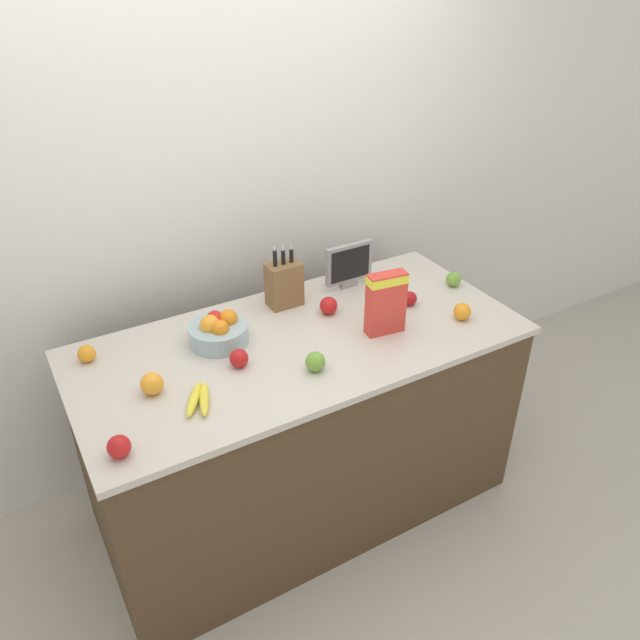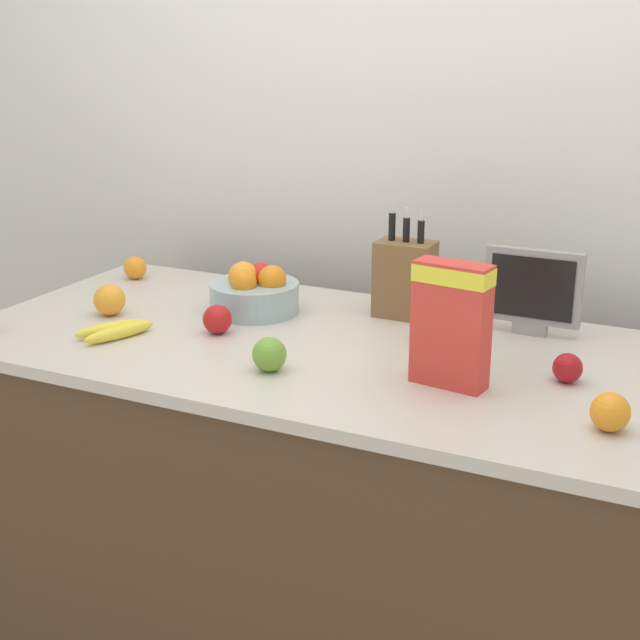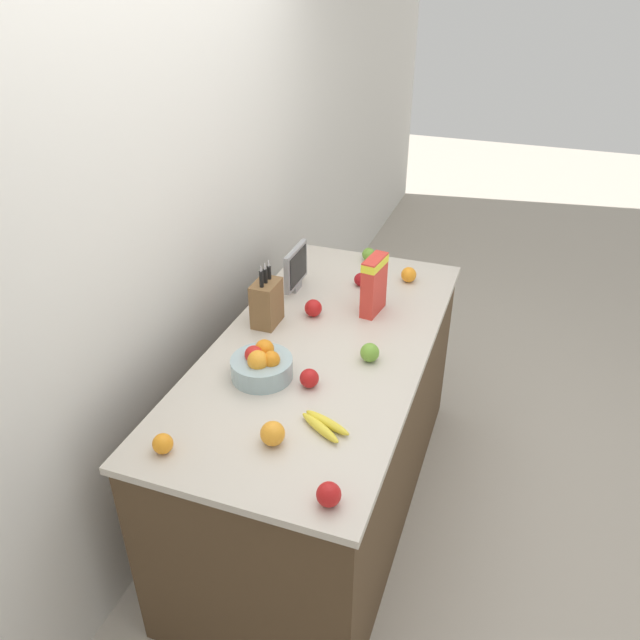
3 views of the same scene
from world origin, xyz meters
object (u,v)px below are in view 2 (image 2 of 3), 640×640
fruit_bowl (255,292)px  banana_bunch (116,330)px  apple_leftmost (217,319)px  small_monitor (533,289)px  orange_by_cereal (135,268)px  cereal_box (451,319)px  apple_rightmost (269,354)px  apple_by_knife_block (568,368)px  orange_back_center (610,412)px  apple_near_bananas (430,327)px  orange_front_left (109,300)px  knife_block (405,278)px

fruit_bowl → banana_bunch: 0.39m
fruit_bowl → apple_leftmost: (0.00, -0.19, -0.02)m
small_monitor → apple_leftmost: small_monitor is taller
apple_leftmost → orange_by_cereal: apple_leftmost is taller
cereal_box → apple_rightmost: (-0.38, -0.09, -0.11)m
apple_by_knife_block → orange_back_center: 0.24m
fruit_bowl → apple_near_bananas: (0.50, -0.03, -0.02)m
apple_near_bananas → orange_back_center: apple_near_bananas is taller
apple_rightmost → orange_front_left: size_ratio=0.92×
small_monitor → orange_front_left: 1.09m
knife_block → cereal_box: 0.48m
fruit_bowl → knife_block: bearing=20.9°
orange_back_center → knife_block: bearing=140.3°
cereal_box → banana_bunch: bearing=-168.1°
apple_near_bananas → apple_rightmost: bearing=-127.5°
knife_block → orange_by_cereal: 0.87m
apple_near_bananas → orange_front_left: (-0.83, -0.16, 0.00)m
apple_rightmost → apple_leftmost: size_ratio=1.06×
banana_bunch → apple_near_bananas: 0.77m
knife_block → orange_back_center: 0.78m
fruit_bowl → orange_front_left: 0.38m
small_monitor → apple_by_knife_block: small_monitor is taller
apple_near_bananas → orange_front_left: 0.85m
small_monitor → apple_by_knife_block: (0.14, -0.28, -0.08)m
knife_block → orange_back_center: size_ratio=3.91×
banana_bunch → apple_near_bananas: (0.71, 0.30, 0.02)m
cereal_box → fruit_bowl: bearing=164.8°
apple_rightmost → fruit_bowl: bearing=123.9°
cereal_box → apple_leftmost: 0.64m
knife_block → fruit_bowl: knife_block is taller
apple_rightmost → apple_leftmost: 0.29m
apple_leftmost → apple_by_knife_block: 0.85m
cereal_box → fruit_bowl: size_ratio=1.13×
fruit_bowl → orange_front_left: size_ratio=2.84×
small_monitor → fruit_bowl: 0.72m
apple_leftmost → fruit_bowl: bearing=91.0°
cereal_box → orange_front_left: bearing=-176.7°
banana_bunch → fruit_bowl: bearing=57.3°
small_monitor → apple_by_knife_block: bearing=-62.6°
apple_rightmost → orange_by_cereal: size_ratio=1.12×
cereal_box → orange_by_cereal: 1.19m
cereal_box → apple_by_knife_block: 0.28m
knife_block → apple_leftmost: 0.50m
fruit_bowl → orange_back_center: (0.97, -0.35, -0.02)m
apple_near_bananas → apple_by_knife_block: bearing=-18.2°
apple_rightmost → apple_near_bananas: (0.26, 0.33, 0.00)m
knife_block → apple_near_bananas: 0.22m
apple_by_knife_block → orange_front_left: orange_front_left is taller
small_monitor → cereal_box: 0.41m
small_monitor → apple_by_knife_block: 0.33m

